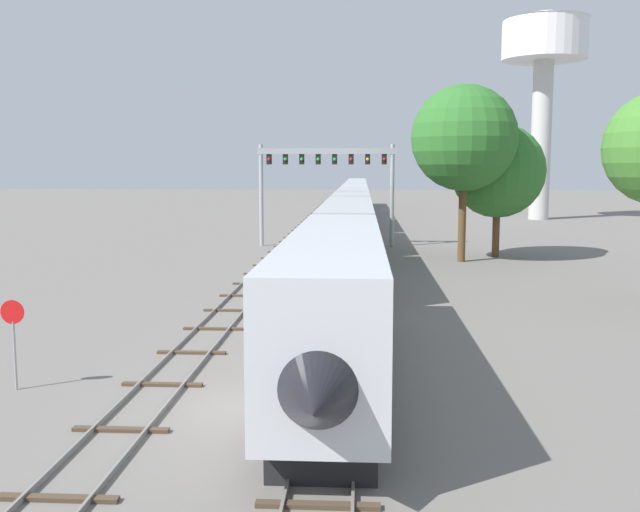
% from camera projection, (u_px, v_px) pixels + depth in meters
% --- Properties ---
extents(ground_plane, '(400.00, 400.00, 0.00)m').
position_uv_depth(ground_plane, '(262.00, 409.00, 20.94)').
color(ground_plane, slate).
extents(track_main, '(2.60, 200.00, 0.16)m').
position_uv_depth(track_main, '(354.00, 229.00, 80.25)').
color(track_main, slate).
rests_on(track_main, ground).
extents(track_near, '(2.60, 160.00, 0.16)m').
position_uv_depth(track_near, '(286.00, 249.00, 60.75)').
color(track_near, slate).
rests_on(track_near, ground).
extents(passenger_train, '(3.04, 121.63, 4.80)m').
position_uv_depth(passenger_train, '(353.00, 209.00, 74.48)').
color(passenger_train, silver).
rests_on(passenger_train, ground).
extents(signal_gantry, '(12.10, 0.49, 8.92)m').
position_uv_depth(signal_gantry, '(326.00, 171.00, 62.84)').
color(signal_gantry, '#999BA0').
rests_on(signal_gantry, ground).
extents(water_tower, '(11.08, 11.08, 27.03)m').
position_uv_depth(water_tower, '(544.00, 52.00, 93.28)').
color(water_tower, beige).
rests_on(water_tower, ground).
extents(stop_sign, '(0.76, 0.08, 2.88)m').
position_uv_depth(stop_sign, '(13.00, 332.00, 22.51)').
color(stop_sign, gray).
rests_on(stop_sign, ground).
extents(trackside_tree_left, '(7.24, 7.24, 10.29)m').
position_uv_depth(trackside_tree_left, '(498.00, 171.00, 55.41)').
color(trackside_tree_left, brown).
rests_on(trackside_tree_left, ground).
extents(trackside_tree_mid, '(7.71, 7.71, 12.92)m').
position_uv_depth(trackside_tree_mid, '(464.00, 138.00, 52.19)').
color(trackside_tree_mid, brown).
rests_on(trackside_tree_mid, ground).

